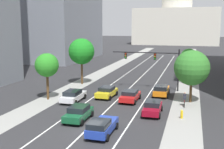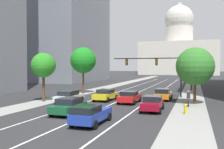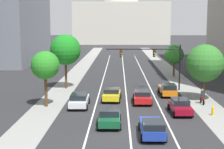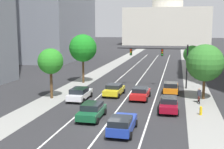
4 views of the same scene
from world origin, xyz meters
name	(u,v)px [view 2 (image 2 of 4)]	position (x,y,z in m)	size (l,w,h in m)	color
ground_plane	(153,86)	(0.00, 40.00, 0.00)	(400.00, 400.00, 0.00)	#2B2B2D
sidewalk_left	(111,86)	(-8.65, 35.00, 0.01)	(3.37, 130.00, 0.01)	gray
sidewalk_right	(193,88)	(8.65, 35.00, 0.01)	(3.37, 130.00, 0.01)	gray
lane_stripe_left	(121,91)	(-3.48, 25.00, 0.01)	(0.16, 90.00, 0.01)	white
lane_stripe_center	(140,92)	(0.00, 25.00, 0.01)	(0.16, 90.00, 0.01)	white
lane_stripe_right	(160,92)	(3.48, 25.00, 0.01)	(0.16, 90.00, 0.01)	white
capitol_building	(179,51)	(0.00, 132.58, 13.49)	(41.61, 29.09, 40.81)	beige
car_blue	(90,114)	(1.74, -1.04, 0.79)	(2.01, 4.43, 1.51)	#1E389E
car_red	(130,97)	(1.74, 10.82, 0.75)	(2.18, 4.40, 1.42)	red
car_white	(69,96)	(-5.22, 8.81, 0.78)	(2.12, 4.74, 1.47)	silver
car_green	(69,106)	(-1.74, 2.12, 0.79)	(2.08, 4.27, 1.50)	#14512D
car_yellow	(105,95)	(-1.74, 12.01, 0.76)	(2.27, 4.28, 1.45)	yellow
car_orange	(163,94)	(5.22, 14.92, 0.79)	(2.03, 4.65, 1.54)	orange
car_crimson	(152,103)	(5.22, 6.20, 0.78)	(2.06, 4.29, 1.50)	maroon
traffic_signal_mast	(157,66)	(3.92, 18.44, 4.46)	(10.00, 0.39, 6.17)	black
fire_hydrant	(186,109)	(8.35, 5.58, 0.46)	(0.26, 0.35, 0.91)	yellow
cyclist	(188,99)	(8.47, 10.42, 0.85)	(0.37, 1.70, 1.72)	black
street_tree_mid_left	(43,65)	(-8.84, 8.90, 4.50)	(3.06, 3.06, 6.07)	#51381E
street_tree_near_left	(83,60)	(-8.29, 19.55, 5.39)	(4.23, 4.23, 7.52)	#51381E
street_tree_mid_right	(195,66)	(9.12, 12.52, 4.38)	(4.39, 4.39, 6.59)	#51381E
street_tree_far_right	(192,70)	(8.50, 30.93, 3.74)	(3.22, 3.22, 5.36)	#51381E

